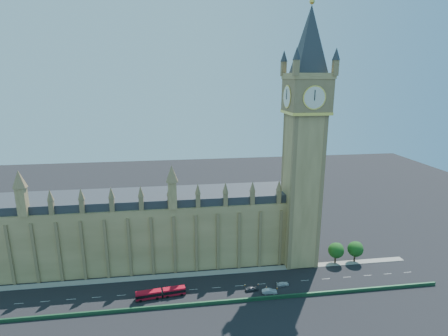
{
  "coord_description": "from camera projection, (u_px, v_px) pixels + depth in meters",
  "views": [
    {
      "loc": [
        -8.08,
        -106.0,
        70.12
      ],
      "look_at": [
        8.05,
        10.0,
        40.09
      ],
      "focal_mm": 28.0,
      "sensor_mm": 36.0,
      "label": 1
    }
  ],
  "objects": [
    {
      "name": "cone_c",
      "position": [
        258.0,
        284.0,
        122.31
      ],
      "size": [
        0.41,
        0.41,
        0.62
      ],
      "rotation": [
        0.0,
        0.0,
        0.06
      ],
      "color": "black",
      "rests_on": "ground"
    },
    {
      "name": "cone_a",
      "position": [
        267.0,
        287.0,
        120.78
      ],
      "size": [
        0.41,
        0.41,
        0.65
      ],
      "rotation": [
        0.0,
        0.0,
        0.0
      ],
      "color": "black",
      "rests_on": "ground"
    },
    {
      "name": "tree_east_far",
      "position": [
        356.0,
        249.0,
        136.51
      ],
      "size": [
        6.0,
        6.0,
        8.5
      ],
      "color": "#382619",
      "rests_on": "ground"
    },
    {
      "name": "car_white",
      "position": [
        283.0,
        284.0,
        121.73
      ],
      "size": [
        4.48,
        2.17,
        1.26
      ],
      "primitive_type": "imported",
      "rotation": [
        0.0,
        0.0,
        1.67
      ],
      "color": "silver",
      "rests_on": "ground"
    },
    {
      "name": "palace_westminster",
      "position": [
        135.0,
        229.0,
        134.53
      ],
      "size": [
        120.0,
        20.0,
        28.0
      ],
      "color": "olive",
      "rests_on": "ground"
    },
    {
      "name": "bridge_parapet",
      "position": [
        207.0,
        303.0,
        111.41
      ],
      "size": [
        160.0,
        0.6,
        1.2
      ],
      "primitive_type": "cube",
      "color": "#1E4C2D",
      "rests_on": "ground"
    },
    {
      "name": "tree_east_near",
      "position": [
        337.0,
        250.0,
        135.44
      ],
      "size": [
        6.0,
        6.0,
        8.5
      ],
      "color": "#382619",
      "rests_on": "ground"
    },
    {
      "name": "cone_d",
      "position": [
        245.0,
        285.0,
        121.81
      ],
      "size": [
        0.47,
        0.47,
        0.66
      ],
      "rotation": [
        0.0,
        0.0,
        0.16
      ],
      "color": "black",
      "rests_on": "ground"
    },
    {
      "name": "ground",
      "position": [
        205.0,
        289.0,
        120.2
      ],
      "size": [
        400.0,
        400.0,
        0.0
      ],
      "primitive_type": "plane",
      "color": "black",
      "rests_on": "ground"
    },
    {
      "name": "elizabeth_tower",
      "position": [
        305.0,
        123.0,
        125.14
      ],
      "size": [
        20.59,
        20.59,
        105.0
      ],
      "color": "olive",
      "rests_on": "ground"
    },
    {
      "name": "cone_b",
      "position": [
        277.0,
        287.0,
        120.17
      ],
      "size": [
        0.57,
        0.57,
        0.75
      ],
      "rotation": [
        0.0,
        0.0,
        0.25
      ],
      "color": "black",
      "rests_on": "ground"
    },
    {
      "name": "kerb_north",
      "position": [
        203.0,
        274.0,
        129.29
      ],
      "size": [
        160.0,
        3.0,
        0.16
      ],
      "primitive_type": "cube",
      "color": "gray",
      "rests_on": "ground"
    },
    {
      "name": "car_silver",
      "position": [
        269.0,
        291.0,
        117.24
      ],
      "size": [
        5.16,
        2.24,
        1.65
      ],
      "primitive_type": "imported",
      "rotation": [
        0.0,
        0.0,
        1.47
      ],
      "color": "#B6B9BF",
      "rests_on": "ground"
    },
    {
      "name": "red_bus",
      "position": [
        161.0,
        293.0,
        115.14
      ],
      "size": [
        16.37,
        4.19,
        2.75
      ],
      "rotation": [
        0.0,
        0.0,
        0.11
      ],
      "color": "#B00B1E",
      "rests_on": "ground"
    },
    {
      "name": "car_grey",
      "position": [
        252.0,
        289.0,
        118.91
      ],
      "size": [
        4.54,
        2.27,
        1.48
      ],
      "primitive_type": "imported",
      "rotation": [
        0.0,
        0.0,
        1.69
      ],
      "color": "#3F4147",
      "rests_on": "ground"
    }
  ]
}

